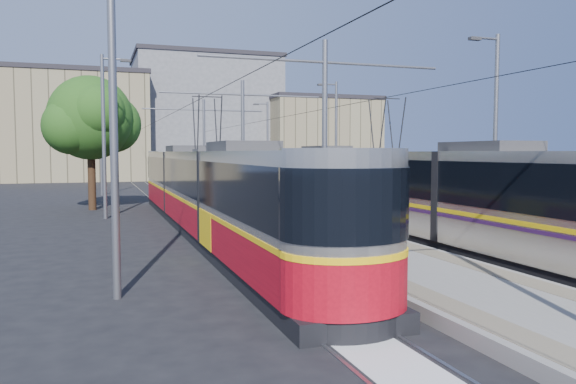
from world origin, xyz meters
name	(u,v)px	position (x,y,z in m)	size (l,w,h in m)	color
ground	(456,293)	(0.00, 0.00, 0.00)	(160.00, 160.00, 0.00)	black
platform	(258,212)	(0.00, 17.00, 0.15)	(4.00, 50.00, 0.30)	gray
tactile_strip_left	(230,210)	(-1.45, 17.00, 0.30)	(0.70, 50.00, 0.01)	gray
tactile_strip_right	(284,209)	(1.45, 17.00, 0.30)	(0.70, 50.00, 0.01)	gray
rails	(258,215)	(0.00, 17.00, 0.02)	(8.71, 70.00, 0.03)	gray
track_arrow	(380,354)	(-3.60, -3.00, 0.01)	(1.20, 5.00, 0.01)	silver
tram_left	(208,191)	(-3.60, 11.66, 1.71)	(2.43, 28.45, 5.50)	black
tram_right	(386,186)	(3.60, 9.95, 1.86)	(2.43, 32.37, 5.50)	black
catenary	(274,125)	(0.00, 14.15, 4.52)	(9.20, 70.00, 7.00)	slate
street_lamps	(239,137)	(0.00, 21.00, 4.18)	(15.18, 38.22, 8.00)	slate
shelter	(291,191)	(0.52, 13.26, 1.50)	(0.91, 1.18, 2.30)	black
tree	(96,120)	(-7.82, 22.93, 5.11)	(5.20, 4.81, 7.56)	#382314
building_left	(76,126)	(-10.00, 60.00, 6.32)	(16.32, 12.24, 12.61)	gray
building_centre	(205,117)	(6.00, 64.00, 7.92)	(18.36, 14.28, 15.83)	gray
building_right	(319,137)	(20.00, 58.00, 5.23)	(14.28, 10.20, 10.45)	gray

